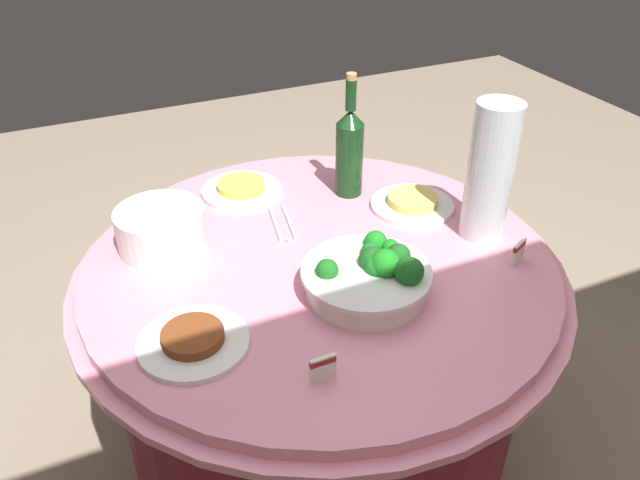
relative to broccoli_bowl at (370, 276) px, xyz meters
name	(u,v)px	position (x,y,z in m)	size (l,w,h in m)	color
ground_plane	(320,461)	(0.04, -0.16, -0.78)	(6.00, 6.00, 0.00)	gray
buffet_table	(320,370)	(0.04, -0.16, -0.41)	(1.16, 1.16, 0.74)	maroon
broccoli_bowl	(370,276)	(0.00, 0.00, 0.00)	(0.28, 0.28, 0.11)	white
plate_stack	(161,229)	(0.36, -0.36, 0.01)	(0.21, 0.21, 0.10)	white
wine_bottle	(349,150)	(-0.16, -0.42, 0.09)	(0.07, 0.07, 0.34)	#123817
decorative_fruit_vase	(490,175)	(-0.37, -0.09, 0.12)	(0.11, 0.11, 0.34)	silver
serving_tongs	(283,224)	(0.07, -0.33, -0.04)	(0.07, 0.17, 0.01)	silver
food_plate_fried_egg	(242,189)	(0.11, -0.54, -0.03)	(0.22, 0.22, 0.03)	white
food_plate_noodles	(412,203)	(-0.28, -0.27, -0.03)	(0.22, 0.22, 0.03)	white
food_plate_stir_fry	(193,340)	(0.39, 0.01, -0.03)	(0.22, 0.22, 0.03)	white
label_placard_front	(519,251)	(-0.36, 0.04, -0.01)	(0.05, 0.03, 0.05)	white
label_placard_mid	(323,367)	(0.20, 0.19, -0.01)	(0.05, 0.01, 0.05)	white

